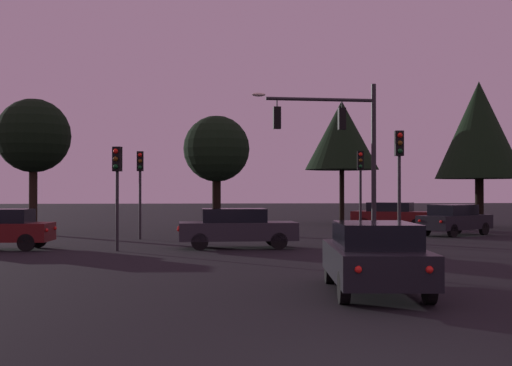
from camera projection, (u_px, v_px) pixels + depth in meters
ground_plane at (245, 236)px, 32.59m from camera, size 168.00×168.00×0.00m
traffic_signal_mast_arm at (340, 136)px, 27.70m from camera, size 5.21×0.59×6.64m
traffic_light_corner_left at (140, 177)px, 30.58m from camera, size 0.31×0.36×4.00m
traffic_light_corner_right at (399, 166)px, 24.00m from camera, size 0.31×0.36×4.35m
traffic_light_median at (117, 177)px, 24.50m from camera, size 0.36×0.38×3.81m
traffic_light_far_side at (360, 176)px, 31.70m from camera, size 0.34×0.37×4.08m
car_nearside_lane at (375, 256)px, 14.47m from camera, size 2.28×4.63×1.52m
car_crossing_right at (237, 227)px, 25.80m from camera, size 4.59×1.97×1.52m
car_far_lane at (455, 219)px, 33.04m from camera, size 4.30×3.71×1.52m
car_parked_lot at (392, 215)px, 39.37m from camera, size 4.94×3.80×1.52m
tree_left_far at (342, 135)px, 45.01m from camera, size 4.93×4.93×8.24m
tree_center_horizon at (479, 130)px, 40.78m from camera, size 5.25×5.25×8.85m
tree_right_cluster at (33, 136)px, 34.08m from camera, size 3.75×3.75×6.88m
tree_lot_edge at (217, 150)px, 35.29m from camera, size 3.47×3.47×6.15m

